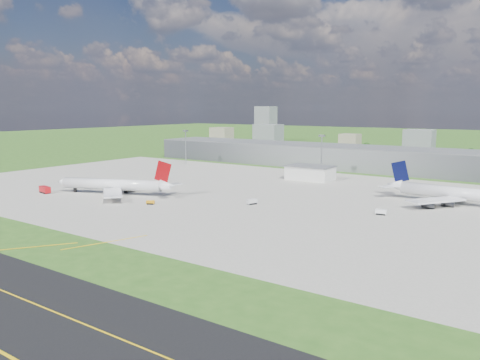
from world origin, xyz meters
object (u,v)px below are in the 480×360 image
Objects in this scene: tug_yellow at (150,203)px; van_white_near at (252,202)px; van_white_far at (381,212)px; airliner_blue_quad at (466,194)px; fire_truck at (45,190)px; airliner_red_twin at (116,185)px.

van_white_near reaches higher than tug_yellow.
van_white_far reaches higher than tug_yellow.
van_white_far is at bearing -52.66° from van_white_near.
airliner_blue_quad is 8.49× the size of fire_truck.
van_white_near is (100.12, 35.52, -0.50)m from fire_truck.
airliner_red_twin is 32.43m from tug_yellow.
airliner_red_twin is 161.09m from airliner_blue_quad.
van_white_near is at bearing -174.79° from van_white_far.
airliner_blue_quad is 137.76m from tug_yellow.
airliner_blue_quad is 13.58× the size of van_white_near.
airliner_blue_quad is at bearing 2.69° from tug_yellow.
airliner_blue_quad is at bearing -31.91° from van_white_near.
tug_yellow is at bearing -164.98° from van_white_far.
airliner_red_twin is 13.59× the size of van_white_far.
airliner_blue_quad is at bearing -175.00° from airliner_red_twin.
airliner_red_twin is 7.65× the size of fire_truck.
fire_truck is 160.64m from van_white_far.
fire_truck is (-32.02, -17.98, -2.95)m from airliner_red_twin.
airliner_blue_quad is at bearing 50.81° from van_white_far.
airliner_red_twin reaches higher than fire_truck.
van_white_near is (-77.56, -51.26, -3.74)m from airliner_blue_quad.
airliner_blue_quad reaches higher than fire_truck.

